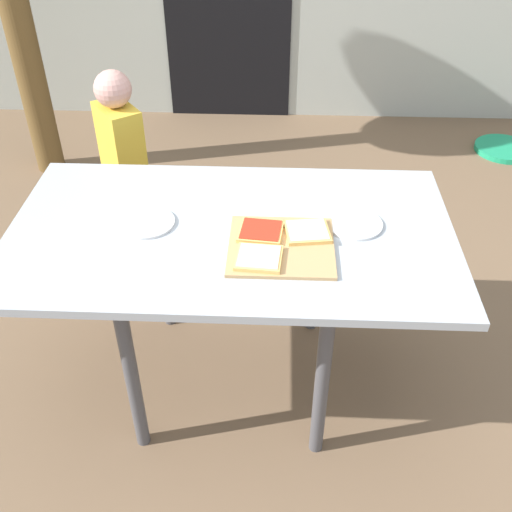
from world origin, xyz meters
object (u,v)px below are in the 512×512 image
at_px(plate_white_left, 147,223).
at_px(child_left, 124,164).
at_px(pizza_slice_far_left, 261,231).
at_px(garden_hose_coil, 504,149).
at_px(cutting_board, 281,246).
at_px(pizza_slice_far_right, 307,231).
at_px(plate_white_right, 354,224).
at_px(dining_table, 231,246).
at_px(pizza_slice_near_left, 259,258).

distance_m(plate_white_left, child_left, 0.80).
height_order(pizza_slice_far_left, child_left, child_left).
xyz_separation_m(pizza_slice_far_left, garden_hose_coil, (1.62, 2.16, -0.78)).
relative_size(cutting_board, pizza_slice_far_right, 2.14).
bearing_deg(pizza_slice_far_right, child_left, 136.56).
bearing_deg(garden_hose_coil, child_left, -149.04).
distance_m(plate_white_right, child_left, 1.23).
bearing_deg(dining_table, plate_white_left, 176.35).
height_order(dining_table, pizza_slice_far_right, pizza_slice_far_right).
relative_size(pizza_slice_near_left, plate_white_left, 0.79).
relative_size(plate_white_left, child_left, 0.19).
xyz_separation_m(pizza_slice_near_left, plate_white_left, (-0.40, 0.20, -0.02)).
height_order(dining_table, plate_white_left, plate_white_left).
relative_size(cutting_board, child_left, 0.33).
distance_m(pizza_slice_near_left, garden_hose_coil, 2.93).
bearing_deg(pizza_slice_near_left, child_left, 125.50).
distance_m(pizza_slice_far_left, child_left, 1.05).
distance_m(pizza_slice_far_left, plate_white_right, 0.34).
height_order(dining_table, child_left, child_left).
xyz_separation_m(plate_white_left, child_left, (-0.27, 0.73, -0.18)).
relative_size(dining_table, plate_white_right, 7.84).
bearing_deg(child_left, pizza_slice_far_left, -49.69).
bearing_deg(pizza_slice_far_left, dining_table, 161.00).
bearing_deg(dining_table, child_left, 126.81).
height_order(pizza_slice_far_left, plate_white_left, pizza_slice_far_left).
bearing_deg(garden_hose_coil, plate_white_left, -133.87).
xyz_separation_m(dining_table, plate_white_right, (0.43, 0.04, 0.08)).
bearing_deg(pizza_slice_far_right, plate_white_right, 24.25).
xyz_separation_m(pizza_slice_far_left, child_left, (-0.67, 0.79, -0.19)).
bearing_deg(child_left, cutting_board, -49.09).
xyz_separation_m(pizza_slice_near_left, child_left, (-0.67, 0.94, -0.19)).
relative_size(pizza_slice_far_right, pizza_slice_far_left, 1.03).
height_order(dining_table, cutting_board, cutting_board).
xyz_separation_m(dining_table, pizza_slice_far_right, (0.27, -0.03, 0.10)).
bearing_deg(dining_table, garden_hose_coil, 50.89).
bearing_deg(child_left, pizza_slice_near_left, -54.50).
xyz_separation_m(plate_white_left, garden_hose_coil, (2.03, 2.11, -0.76)).
relative_size(pizza_slice_near_left, garden_hose_coil, 0.39).
relative_size(pizza_slice_far_right, garden_hose_coil, 0.41).
relative_size(dining_table, plate_white_left, 7.84).
xyz_separation_m(pizza_slice_near_left, plate_white_right, (0.33, 0.23, -0.02)).
distance_m(pizza_slice_near_left, pizza_slice_far_left, 0.15).
height_order(pizza_slice_far_left, garden_hose_coil, pizza_slice_far_left).
bearing_deg(dining_table, pizza_slice_far_right, -6.89).
bearing_deg(pizza_slice_far_left, pizza_slice_far_right, 1.62).
bearing_deg(pizza_slice_near_left, pizza_slice_far_right, 43.76).
xyz_separation_m(plate_white_right, garden_hose_coil, (1.30, 2.08, -0.76)).
height_order(pizza_slice_far_right, pizza_slice_far_left, same).
relative_size(dining_table, child_left, 1.48).
height_order(cutting_board, pizza_slice_far_right, pizza_slice_far_right).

